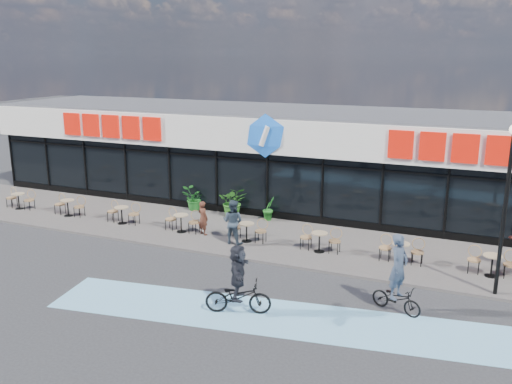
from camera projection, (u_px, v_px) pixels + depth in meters
ground at (190, 277)px, 18.02m from camera, size 120.00×120.00×0.00m
sidewalk at (245, 235)px, 22.02m from camera, size 44.00×5.00×0.10m
bike_lane at (288, 319)px, 15.18m from camera, size 14.17×4.13×0.01m
building at (290, 157)px, 26.30m from camera, size 30.60×6.57×4.75m
lamp_post at (506, 196)px, 15.77m from camera, size 0.28×0.28×5.18m
bistro_set_0 at (20, 199)px, 25.49m from camera, size 1.54×0.62×0.90m
bistro_set_1 at (69, 206)px, 24.39m from camera, size 1.54×0.62×0.90m
bistro_set_2 at (123, 213)px, 23.29m from camera, size 1.54×0.62×0.90m
bistro_set_3 at (182, 221)px, 22.19m from camera, size 1.54×0.62×0.90m
bistro_set_4 at (248, 229)px, 21.09m from camera, size 1.54×0.62×0.90m
bistro_set_5 at (320, 239)px, 19.99m from camera, size 1.54×0.62×0.90m
bistro_set_6 at (401, 250)px, 18.89m from camera, size 1.54×0.62×0.90m
bistro_set_7 at (492, 262)px, 17.79m from camera, size 1.54×0.62×0.90m
potted_plant_left at (193, 199)px, 25.16m from camera, size 1.31×1.30×1.10m
potted_plant_mid at (233, 202)px, 24.19m from camera, size 1.55×1.46×1.37m
potted_plant_right at (269, 209)px, 23.71m from camera, size 0.62×0.69×1.03m
patron_left at (203, 218)px, 21.75m from camera, size 0.60×0.51×1.40m
patron_right at (233, 222)px, 20.70m from camera, size 0.86×0.69×1.73m
cyclist_a at (238, 285)px, 15.32m from camera, size 2.01×1.57×2.06m
cyclist_b at (397, 284)px, 15.38m from camera, size 1.63×1.04×2.34m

